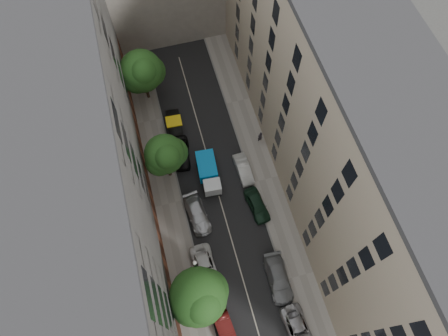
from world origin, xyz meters
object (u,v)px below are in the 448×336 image
object	(u,v)px
car_left_2	(205,267)
car_right_2	(257,205)
car_left_4	(182,153)
car_right_1	(278,279)
car_right_0	(298,330)
lamp_post	(196,268)
car_right_3	(244,169)
pedestrian	(260,137)
tarp_truck	(208,173)
car_left_5	(175,127)
car_left_1	(222,321)
tree_near	(200,298)
tree_mid	(166,155)
tree_far	(143,72)
car_left_3	(197,214)

from	to	relation	value
car_left_2	car_right_2	size ratio (longest dim) A/B	1.13
car_left_4	car_right_1	size ratio (longest dim) A/B	0.87
car_right_0	lamp_post	bearing A→B (deg)	132.82
car_right_3	pedestrian	distance (m)	4.50
tarp_truck	car_right_0	size ratio (longest dim) A/B	1.07
car_left_5	lamp_post	size ratio (longest dim) A/B	0.75
car_left_1	car_left_5	bearing A→B (deg)	82.94
tree_near	tree_mid	world-z (taller)	tree_near
car_right_1	car_left_2	bearing A→B (deg)	158.60
tree_mid	tree_far	bearing A→B (deg)	91.97
car_left_2	car_right_3	bearing A→B (deg)	51.95
car_right_0	tree_near	xyz separation A→B (m)	(-8.10, 4.61, 4.17)
tree_far	lamp_post	distance (m)	22.78
tarp_truck	car_left_4	bearing A→B (deg)	127.76
car_right_0	lamp_post	xyz separation A→B (m)	(-7.80, 7.37, 3.29)
pedestrian	car_left_4	bearing A→B (deg)	-22.59
car_left_3	tree_mid	world-z (taller)	tree_mid
car_right_3	lamp_post	size ratio (longest dim) A/B	0.65
car_right_1	tree_near	size ratio (longest dim) A/B	0.69
car_left_1	car_left_4	size ratio (longest dim) A/B	0.99
tarp_truck	tree_mid	size ratio (longest dim) A/B	0.71
car_right_2	tree_near	bearing A→B (deg)	-141.32
car_left_5	car_right_2	distance (m)	13.50
car_left_4	car_right_2	world-z (taller)	car_left_4
car_left_3	car_right_3	size ratio (longest dim) A/B	1.21
car_left_5	tree_far	distance (m)	7.10
tarp_truck	tree_far	distance (m)	13.68
tree_near	car_left_3	bearing A→B (deg)	79.17
car_left_4	car_right_3	world-z (taller)	car_left_4
tarp_truck	car_left_4	world-z (taller)	tarp_truck
car_right_1	pedestrian	size ratio (longest dim) A/B	3.05
car_left_1	lamp_post	size ratio (longest dim) A/B	0.71
car_right_3	lamp_post	bearing A→B (deg)	-129.66
pedestrian	car_left_5	bearing A→B (deg)	-43.56
car_right_3	lamp_post	xyz separation A→B (m)	(-7.62, -9.95, 3.28)
car_left_2	car_left_3	bearing A→B (deg)	81.88
car_left_1	lamp_post	distance (m)	5.88
car_left_3	car_right_2	size ratio (longest dim) A/B	1.14
car_right_0	tree_far	world-z (taller)	tree_far
car_left_1	car_right_2	size ratio (longest dim) A/B	1.04
car_right_3	car_right_0	bearing A→B (deg)	-91.63
car_right_1	pedestrian	bearing A→B (deg)	81.64
car_left_1	car_right_3	bearing A→B (deg)	59.89
tree_far	pedestrian	bearing A→B (deg)	-39.89
tree_near	lamp_post	bearing A→B (deg)	83.69
car_left_1	tree_near	bearing A→B (deg)	119.73
car_left_2	tree_near	world-z (taller)	tree_near
car_left_5	car_left_2	bearing A→B (deg)	-88.94
car_right_2	tree_mid	size ratio (longest dim) A/B	0.59
car_right_1	tree_far	xyz separation A→B (m)	(-8.21, 25.20, 4.13)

